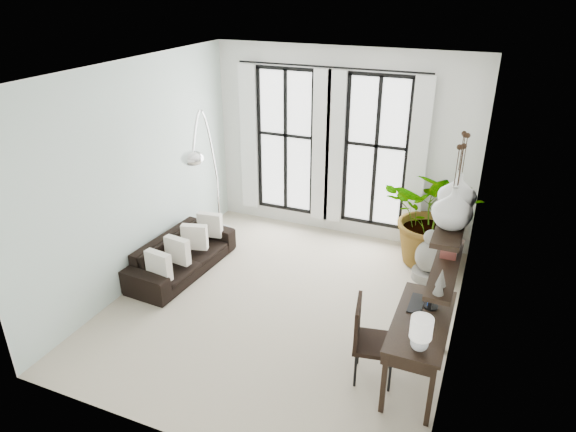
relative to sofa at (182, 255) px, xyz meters
The scene contains 16 objects.
floor 1.84m from the sofa, ahead, with size 5.00×5.00×0.00m, color #B3A58E.
ceiling 3.44m from the sofa, ahead, with size 5.00×5.00×0.00m, color white.
wall_left 1.41m from the sofa, 151.68° to the right, with size 5.00×5.00×0.00m, color silver.
wall_right 4.27m from the sofa, ahead, with size 5.00×5.00×0.00m, color white.
wall_back 3.17m from the sofa, 51.43° to the left, with size 4.50×4.50×0.00m, color white.
windows 3.00m from the sofa, 53.81° to the left, with size 3.26×0.13×2.65m.
wall_shelves 4.28m from the sofa, 13.81° to the right, with size 0.25×1.30×0.60m.
sofa is the anchor object (origin of this frame).
throw_pillows 0.24m from the sofa, ahead, with size 0.40×1.52×0.40m.
plant 3.94m from the sofa, 26.24° to the left, with size 1.48×1.28×1.64m, color #2D7228.
desk 3.92m from the sofa, 15.59° to the right, with size 0.58×1.38×1.21m.
desk_chair 3.43m from the sofa, 20.12° to the right, with size 0.55×0.55×0.99m.
arc_lamp 1.73m from the sofa, 81.52° to the left, with size 0.74×1.63×2.42m.
buddha 3.74m from the sofa, 19.23° to the left, with size 0.45×0.45×0.81m.
vase_a 4.56m from the sofa, 17.73° to the right, with size 0.37×0.37×0.38m, color white.
vase_b 4.47m from the sofa, 12.26° to the right, with size 0.37×0.37×0.38m, color white.
Camera 1 is at (2.36, -5.49, 4.16)m, focal length 32.00 mm.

